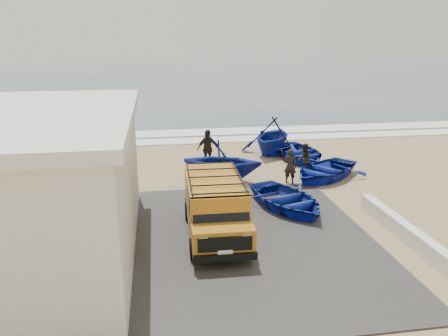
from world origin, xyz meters
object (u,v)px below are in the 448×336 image
fisherman_front (290,166)px  fisherman_back (207,149)px  van (215,205)px  boat_mid_right (300,153)px  parapet (409,235)px  fisherman_middle (304,159)px  boat_far_left (272,136)px  boat_mid_left (222,161)px  boat_near_right (324,170)px  boat_near_left (287,199)px

fisherman_front → fisherman_back: fisherman_back is taller
van → boat_mid_right: van is taller
parapet → fisherman_front: 6.59m
fisherman_middle → fisherman_back: 4.72m
boat_far_left → fisherman_back: size_ratio=2.01×
van → boat_mid_left: (1.06, 5.45, -0.12)m
van → boat_near_right: (5.71, 5.06, -0.63)m
boat_mid_right → fisherman_back: fisherman_back is taller
fisherman_middle → fisherman_back: bearing=-92.1°
boat_near_left → boat_mid_left: 4.20m
boat_near_left → parapet: bearing=-65.7°
parapet → fisherman_middle: bearing=97.2°
boat_mid_right → fisherman_front: bearing=-120.6°
boat_mid_left → fisherman_back: bearing=28.7°
van → boat_near_right: van is taller
boat_near_right → boat_mid_left: boat_mid_left is taller
parapet → boat_near_left: (-2.99, 3.31, 0.13)m
van → boat_near_right: bearing=43.0°
boat_near_left → boat_far_left: 8.26m
boat_mid_left → fisherman_front: bearing=-85.6°
parapet → boat_near_right: size_ratio=1.48×
boat_near_left → fisherman_back: size_ratio=2.03×
fisherman_back → boat_far_left: bearing=7.4°
fisherman_front → boat_mid_right: bearing=-82.5°
boat_near_right → boat_far_left: bearing=156.2°
boat_near_right → fisherman_middle: 1.07m
boat_mid_right → fisherman_middle: size_ratio=2.76×
boat_mid_left → boat_far_left: bearing=-19.7°
van → boat_near_left: van is taller
boat_near_left → fisherman_middle: size_ratio=2.60×
boat_near_right → boat_mid_left: 4.70m
boat_mid_left → boat_mid_right: size_ratio=0.86×
van → boat_mid_right: (5.58, 8.15, -0.62)m
fisherman_middle → fisherman_back: (-4.32, 1.89, 0.21)m
parapet → boat_mid_left: (-4.87, 7.03, 0.66)m
van → fisherman_front: 6.16m
van → fisherman_front: bearing=51.2°
van → fisherman_middle: bearing=50.6°
boat_near_right → boat_mid_right: bearing=144.6°
fisherman_back → parapet: bearing=-82.1°
fisherman_front → boat_near_left: bearing=103.2°
boat_near_right → boat_mid_right: 3.09m
boat_near_left → fisherman_front: size_ratio=2.47×
boat_mid_left → fisherman_middle: bearing=-66.4°
parapet → boat_mid_left: size_ratio=1.69×
parapet → fisherman_front: bearing=107.3°
fisherman_middle → boat_far_left: bearing=-151.9°
boat_far_left → fisherman_middle: bearing=-52.9°
van → boat_mid_left: size_ratio=1.30×
boat_near_right → fisherman_back: 5.70m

